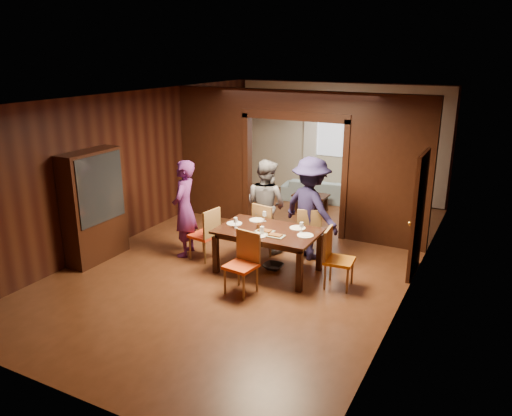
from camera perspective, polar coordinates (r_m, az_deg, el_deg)
The scene contains 32 objects.
floor at distance 9.35m, azimuth 0.35°, elevation -5.36°, with size 9.00×9.00×0.00m, color #492714.
ceiling at distance 8.64m, azimuth 0.38°, elevation 12.64°, with size 5.50×9.00×0.02m, color silver.
room_walls at distance 10.54m, azimuth 5.05°, elevation 5.82°, with size 5.52×9.01×2.90m.
person_purple at distance 9.17m, azimuth -8.19°, elevation -0.06°, with size 0.65×0.43×1.79m, color #592264.
person_grey at distance 9.35m, azimuth 1.14°, elevation 0.33°, with size 0.85×0.66×1.74m, color #5C5A62.
person_navy at distance 8.99m, azimuth 6.28°, elevation -0.06°, with size 1.21×0.70×1.87m, color #1C173B.
sofa at distance 12.70m, azimuth 7.31°, elevation 2.05°, with size 1.86×0.73×0.54m, color #8AA7B5.
serving_bowl at distance 8.47m, azimuth 2.04°, elevation -2.02°, with size 0.35×0.35×0.09m, color black.
dining_table at distance 8.54m, azimuth 1.38°, elevation -4.91°, with size 1.70×1.06×0.76m, color black.
coffee_table at distance 11.87m, azimuth 6.26°, elevation 0.63°, with size 0.80×0.50×0.40m, color black.
chair_left at distance 9.06m, azimuth -5.99°, elevation -2.92°, with size 0.44×0.44×0.97m, color red, non-canonical shape.
chair_right at distance 8.06m, azimuth 9.52°, elevation -5.76°, with size 0.44×0.44×0.97m, color #CB6E13, non-canonical shape.
chair_far_l at distance 9.32m, azimuth 1.42°, elevation -2.25°, with size 0.44×0.44×0.97m, color red, non-canonical shape.
chair_far_r at distance 9.13m, azimuth 6.18°, elevation -2.76°, with size 0.44×0.44×0.97m, color red, non-canonical shape.
chair_near at distance 7.77m, azimuth -1.73°, elevation -6.44°, with size 0.44×0.44×0.97m, color #DD4514, non-canonical shape.
hutch at distance 9.30m, azimuth -18.04°, elevation 0.18°, with size 0.40×1.20×2.00m, color black.
door_right at distance 8.66m, azimuth 18.06°, elevation -0.75°, with size 0.06×0.90×2.10m, color black.
window_far at distance 12.87m, azimuth 9.49°, elevation 8.67°, with size 1.20×0.03×1.30m, color silver.
curtain_left at distance 13.16m, azimuth 6.21°, elevation 7.01°, with size 0.35×0.06×2.40m, color white.
curtain_right at distance 12.70m, azimuth 12.56°, elevation 6.31°, with size 0.35×0.06×2.40m, color white.
plate_left at distance 8.69m, azimuth -2.49°, elevation -1.77°, with size 0.27×0.27×0.01m, color silver.
plate_far_l at distance 8.86m, azimuth 0.10°, elevation -1.38°, with size 0.27×0.27×0.01m, color white.
plate_far_r at distance 8.50m, azimuth 4.77°, elevation -2.28°, with size 0.27×0.27×0.01m, color white.
plate_right at distance 8.17m, azimuth 5.65°, elevation -3.13°, with size 0.27×0.27×0.01m, color white.
plate_near at distance 8.13m, azimuth 0.28°, elevation -3.15°, with size 0.27×0.27×0.01m, color silver.
platter_a at distance 8.30m, azimuth 1.01°, elevation -2.63°, with size 0.30×0.20×0.04m, color gray.
platter_b at distance 8.11m, azimuth 2.21°, elevation -3.14°, with size 0.30×0.20×0.04m, color gray.
wineglass_left at distance 8.47m, azimuth -2.34°, elevation -1.69°, with size 0.08×0.08×0.18m, color silver, non-canonical shape.
wineglass_far at distance 8.79m, azimuth 0.98°, elevation -0.97°, with size 0.08×0.08×0.18m, color white, non-canonical shape.
wineglass_right at distance 8.28m, azimuth 5.22°, elevation -2.23°, with size 0.08×0.08×0.18m, color silver, non-canonical shape.
tumbler at distance 8.16m, azimuth 0.69°, elevation -2.60°, with size 0.07×0.07×0.14m, color white.
condiment_jar at distance 8.42m, azimuth 0.33°, elevation -2.05°, with size 0.08×0.08×0.11m, color #492611, non-canonical shape.
Camera 1 is at (3.91, -7.67, 3.65)m, focal length 35.00 mm.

